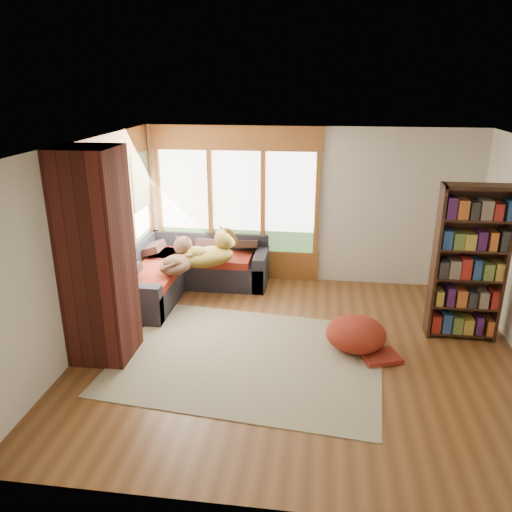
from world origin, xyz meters
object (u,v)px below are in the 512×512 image
(area_rug, at_px, (249,357))
(pouf, at_px, (356,333))
(dog_brindle, at_px, (178,257))
(brick_chimney, at_px, (97,258))
(dog_tan, at_px, (212,249))
(bookshelf, at_px, (469,264))
(sectional_sofa, at_px, (184,274))

(area_rug, xyz_separation_m, pouf, (1.33, 0.41, 0.21))
(dog_brindle, bearing_deg, brick_chimney, 170.73)
(dog_tan, bearing_deg, brick_chimney, -153.43)
(area_rug, distance_m, dog_tan, 2.15)
(bookshelf, xyz_separation_m, dog_tan, (-3.59, 0.88, -0.25))
(pouf, bearing_deg, dog_brindle, 157.46)
(dog_tan, height_order, dog_brindle, dog_tan)
(bookshelf, bearing_deg, area_rug, -161.14)
(area_rug, bearing_deg, dog_brindle, 130.87)
(brick_chimney, distance_m, dog_brindle, 1.81)
(brick_chimney, xyz_separation_m, sectional_sofa, (0.45, 2.05, -1.00))
(sectional_sofa, relative_size, dog_brindle, 2.70)
(dog_brindle, bearing_deg, dog_tan, -48.39)
(bookshelf, bearing_deg, dog_brindle, 172.03)
(brick_chimney, relative_size, dog_tan, 2.58)
(area_rug, bearing_deg, dog_tan, 114.98)
(pouf, bearing_deg, sectional_sofa, 150.88)
(sectional_sofa, distance_m, pouf, 3.07)
(area_rug, bearing_deg, bookshelf, 18.86)
(brick_chimney, height_order, dog_tan, brick_chimney)
(dog_brindle, bearing_deg, sectional_sofa, 14.31)
(dog_tan, xyz_separation_m, dog_brindle, (-0.46, -0.31, -0.04))
(sectional_sofa, distance_m, dog_tan, 0.70)
(pouf, bearing_deg, bookshelf, 20.47)
(pouf, bearing_deg, dog_tan, 147.21)
(dog_brindle, bearing_deg, pouf, -105.09)
(area_rug, relative_size, dog_tan, 3.23)
(area_rug, height_order, dog_tan, dog_tan)
(bookshelf, bearing_deg, pouf, -159.53)
(brick_chimney, distance_m, sectional_sofa, 2.32)
(sectional_sofa, bearing_deg, dog_brindle, -87.55)
(sectional_sofa, height_order, pouf, sectional_sofa)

